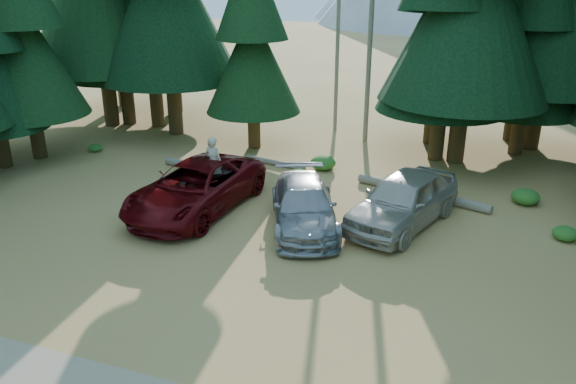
% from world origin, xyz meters
% --- Properties ---
extents(ground, '(160.00, 160.00, 0.00)m').
position_xyz_m(ground, '(0.00, 0.00, 0.00)').
color(ground, '#A67F46').
rests_on(ground, ground).
extents(forest_belt_north, '(36.00, 7.00, 22.00)m').
position_xyz_m(forest_belt_north, '(0.00, 15.00, 0.00)').
color(forest_belt_north, black).
rests_on(forest_belt_north, ground).
extents(snag_front, '(0.24, 0.24, 12.00)m').
position_xyz_m(snag_front, '(0.80, 14.50, 6.00)').
color(snag_front, '#665E51').
rests_on(snag_front, ground).
extents(snag_back, '(0.20, 0.20, 10.00)m').
position_xyz_m(snag_back, '(-1.20, 16.00, 5.00)').
color(snag_back, '#665E51').
rests_on(snag_back, ground).
extents(red_pickup, '(3.41, 6.54, 1.76)m').
position_xyz_m(red_pickup, '(-3.09, 3.67, 0.88)').
color(red_pickup, '#58070B').
rests_on(red_pickup, ground).
extents(silver_minivan_center, '(3.91, 5.58, 1.50)m').
position_xyz_m(silver_minivan_center, '(1.03, 3.63, 0.75)').
color(silver_minivan_center, '#979A9E').
rests_on(silver_minivan_center, ground).
extents(silver_minivan_right, '(3.76, 5.78, 1.83)m').
position_xyz_m(silver_minivan_right, '(4.16, 4.92, 0.91)').
color(silver_minivan_right, '#BAB2A5').
rests_on(silver_minivan_right, ground).
extents(frisbee_player, '(0.79, 0.58, 2.01)m').
position_xyz_m(frisbee_player, '(-2.76, 4.50, 1.58)').
color(frisbee_player, beige).
rests_on(frisbee_player, ground).
extents(log_left, '(4.75, 1.11, 0.34)m').
position_xyz_m(log_left, '(-4.46, 7.42, 0.17)').
color(log_left, '#665E51').
rests_on(log_left, ground).
extents(log_mid, '(3.05, 0.91, 0.25)m').
position_xyz_m(log_mid, '(-2.19, 9.30, 0.13)').
color(log_mid, '#665E51').
rests_on(log_mid, ground).
extents(log_right, '(5.30, 2.02, 0.35)m').
position_xyz_m(log_right, '(4.49, 7.65, 0.17)').
color(log_right, '#665E51').
rests_on(log_right, ground).
extents(shrub_far_left, '(1.03, 1.03, 0.57)m').
position_xyz_m(shrub_far_left, '(-5.31, 7.14, 0.28)').
color(shrub_far_left, '#2F6B20').
rests_on(shrub_far_left, ground).
extents(shrub_left, '(0.80, 0.80, 0.44)m').
position_xyz_m(shrub_left, '(-4.77, 8.18, 0.22)').
color(shrub_left, '#2F6B20').
rests_on(shrub_left, ground).
extents(shrub_center_left, '(1.13, 1.13, 0.62)m').
position_xyz_m(shrub_center_left, '(0.00, 9.51, 0.31)').
color(shrub_center_left, '#2F6B20').
rests_on(shrub_center_left, ground).
extents(shrub_center_right, '(1.14, 1.14, 0.63)m').
position_xyz_m(shrub_center_right, '(-0.42, 7.31, 0.31)').
color(shrub_center_right, '#2F6B20').
rests_on(shrub_center_right, ground).
extents(shrub_right, '(1.11, 1.11, 0.61)m').
position_xyz_m(shrub_right, '(4.28, 8.51, 0.30)').
color(shrub_right, '#2F6B20').
rests_on(shrub_right, ground).
extents(shrub_far_right, '(1.03, 1.03, 0.57)m').
position_xyz_m(shrub_far_right, '(8.26, 8.31, 0.28)').
color(shrub_far_right, '#2F6B20').
rests_on(shrub_far_right, ground).
extents(shrub_edge_west, '(0.69, 0.69, 0.38)m').
position_xyz_m(shrub_edge_west, '(-11.10, 8.32, 0.19)').
color(shrub_edge_west, '#2F6B20').
rests_on(shrub_edge_west, ground).
extents(shrub_edge_east, '(0.81, 0.81, 0.45)m').
position_xyz_m(shrub_edge_east, '(9.37, 5.50, 0.22)').
color(shrub_edge_east, '#2F6B20').
rests_on(shrub_edge_east, ground).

